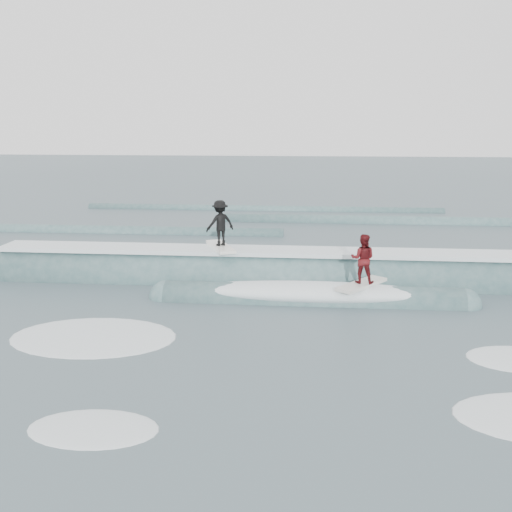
{
  "coord_description": "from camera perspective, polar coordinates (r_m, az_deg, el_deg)",
  "views": [
    {
      "loc": [
        1.66,
        -12.85,
        5.32
      ],
      "look_at": [
        0.0,
        4.98,
        1.1
      ],
      "focal_mm": 40.0,
      "sensor_mm": 36.0,
      "label": 1
    }
  ],
  "objects": [
    {
      "name": "surfer_red",
      "position": [
        17.19,
        10.61,
        -0.66
      ],
      "size": [
        1.67,
        1.91,
        1.58
      ],
      "color": "silver",
      "rests_on": "ground"
    },
    {
      "name": "breaking_wave",
      "position": [
        19.26,
        1.03,
        -2.63
      ],
      "size": [
        22.9,
        3.82,
        2.09
      ],
      "color": "#385C5F",
      "rests_on": "ground"
    },
    {
      "name": "ground",
      "position": [
        14.0,
        -1.91,
        -9.06
      ],
      "size": [
        160.0,
        160.0,
        0.0
      ],
      "primitive_type": "plane",
      "color": "#394B53",
      "rests_on": "ground"
    },
    {
      "name": "whitewater",
      "position": [
        12.9,
        -1.97,
        -11.09
      ],
      "size": [
        16.59,
        6.26,
        0.1
      ],
      "color": "white",
      "rests_on": "ground"
    },
    {
      "name": "surfer_black",
      "position": [
        19.36,
        -3.61,
        3.06
      ],
      "size": [
        1.3,
        2.05,
        1.65
      ],
      "color": "white",
      "rests_on": "ground"
    },
    {
      "name": "far_swells",
      "position": [
        31.02,
        1.65,
        3.38
      ],
      "size": [
        40.58,
        8.65,
        0.8
      ],
      "color": "#385C5F",
      "rests_on": "ground"
    }
  ]
}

